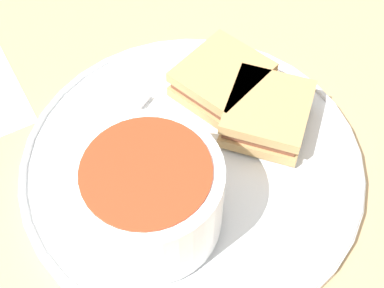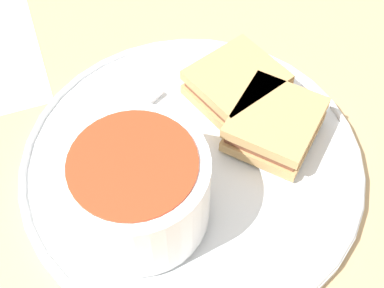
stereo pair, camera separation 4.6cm
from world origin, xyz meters
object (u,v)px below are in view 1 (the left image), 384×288
Objects in this scene: sandwich_half_near at (267,114)px; spoon at (90,161)px; soup_bowl at (149,196)px; sandwich_half_far at (222,80)px.

spoon is at bearing 103.01° from sandwich_half_near.
spoon is at bearing 43.51° from soup_bowl.
soup_bowl reaches higher than spoon.
sandwich_half_near is at bearing 136.92° from spoon.
spoon is 0.15m from sandwich_half_far.
sandwich_half_far is (0.04, 0.04, 0.00)m from sandwich_half_near.
sandwich_half_near is 0.06m from sandwich_half_far.
spoon is 0.99× the size of sandwich_half_far.
sandwich_half_far is at bearing -26.21° from soup_bowl.
soup_bowl is 0.14m from sandwich_half_near.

